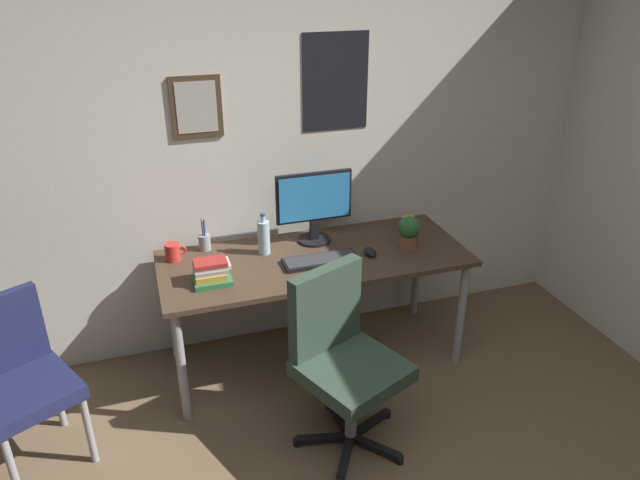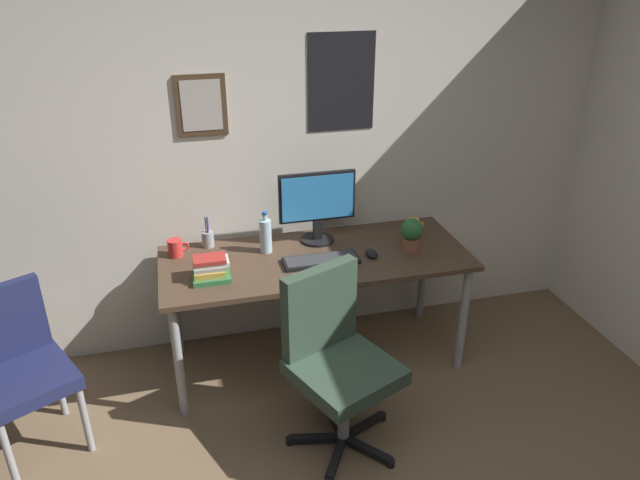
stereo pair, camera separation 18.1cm
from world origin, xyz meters
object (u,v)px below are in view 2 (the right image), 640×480
(keyboard, at_px, (321,260))
(pen_cup, at_px, (208,238))
(coffee_mug_far, at_px, (413,227))
(coffee_mug_near, at_px, (176,248))
(monitor, at_px, (317,204))
(potted_plant, at_px, (411,233))
(computer_mouse, at_px, (371,253))
(office_chair, at_px, (335,353))
(water_bottle, at_px, (266,235))
(side_chair, at_px, (18,363))
(book_stack_left, at_px, (210,269))

(keyboard, xyz_separation_m, pen_cup, (-0.60, 0.36, 0.04))
(keyboard, bearing_deg, coffee_mug_far, 18.62)
(keyboard, xyz_separation_m, coffee_mug_near, (-0.79, 0.29, 0.04))
(monitor, xyz_separation_m, pen_cup, (-0.65, 0.08, -0.19))
(potted_plant, bearing_deg, coffee_mug_near, 169.15)
(computer_mouse, bearing_deg, monitor, 131.76)
(computer_mouse, distance_m, pen_cup, 0.97)
(office_chair, bearing_deg, potted_plant, 43.69)
(water_bottle, bearing_deg, office_chair, -75.67)
(monitor, bearing_deg, keyboard, -99.85)
(keyboard, distance_m, pen_cup, 0.70)
(side_chair, relative_size, pen_cup, 4.38)
(computer_mouse, relative_size, coffee_mug_far, 0.98)
(office_chair, distance_m, pen_cup, 1.10)
(keyboard, xyz_separation_m, water_bottle, (-0.28, 0.21, 0.09))
(monitor, height_order, book_stack_left, monitor)
(side_chair, xyz_separation_m, computer_mouse, (1.89, 0.23, 0.25))
(water_bottle, distance_m, pen_cup, 0.36)
(keyboard, bearing_deg, pen_cup, 148.86)
(office_chair, height_order, book_stack_left, office_chair)
(computer_mouse, xyz_separation_m, water_bottle, (-0.58, 0.21, 0.09))
(keyboard, bearing_deg, computer_mouse, 0.21)
(water_bottle, relative_size, coffee_mug_near, 2.07)
(office_chair, bearing_deg, coffee_mug_far, 47.55)
(monitor, distance_m, potted_plant, 0.58)
(side_chair, bearing_deg, keyboard, 8.34)
(keyboard, xyz_separation_m, book_stack_left, (-0.62, -0.03, 0.04))
(side_chair, height_order, computer_mouse, side_chair)
(side_chair, relative_size, keyboard, 2.03)
(computer_mouse, xyz_separation_m, potted_plant, (0.25, 0.03, 0.09))
(computer_mouse, distance_m, coffee_mug_far, 0.41)
(keyboard, bearing_deg, office_chair, -97.72)
(monitor, bearing_deg, office_chair, -98.42)
(side_chair, relative_size, potted_plant, 4.49)
(side_chair, relative_size, water_bottle, 3.47)
(water_bottle, height_order, book_stack_left, water_bottle)
(pen_cup, bearing_deg, coffee_mug_near, -158.04)
(computer_mouse, relative_size, pen_cup, 0.55)
(office_chair, height_order, pen_cup, office_chair)
(keyboard, relative_size, coffee_mug_near, 3.52)
(coffee_mug_far, bearing_deg, keyboard, -161.38)
(side_chair, relative_size, book_stack_left, 4.38)
(water_bottle, height_order, potted_plant, water_bottle)
(computer_mouse, xyz_separation_m, pen_cup, (-0.90, 0.36, 0.04))
(side_chair, distance_m, computer_mouse, 1.92)
(side_chair, relative_size, monitor, 1.90)
(potted_plant, bearing_deg, keyboard, -177.06)
(water_bottle, distance_m, coffee_mug_far, 0.92)
(office_chair, height_order, computer_mouse, office_chair)
(water_bottle, relative_size, coffee_mug_far, 2.26)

